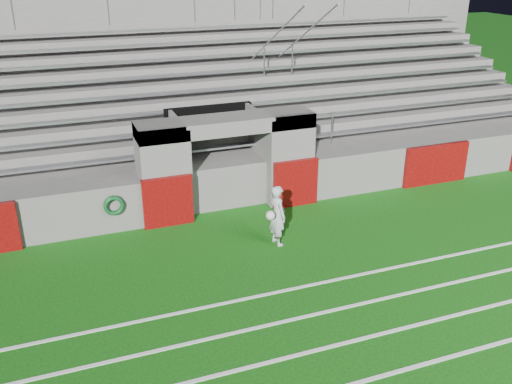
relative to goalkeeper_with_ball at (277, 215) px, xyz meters
name	(u,v)px	position (x,y,z in m)	size (l,w,h in m)	color
ground	(276,266)	(-0.45, -1.02, -0.77)	(90.00, 90.00, 0.00)	#0F4B0C
stadium_structure	(186,115)	(-0.45, 6.95, 0.72)	(26.00, 8.48, 5.42)	#5B5956
goalkeeper_with_ball	(277,215)	(0.00, 0.00, 0.00)	(0.62, 0.66, 1.52)	#AAB0B3
hose_coil	(114,205)	(-3.61, 1.91, 0.02)	(0.51, 0.15, 0.52)	#0C3C14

